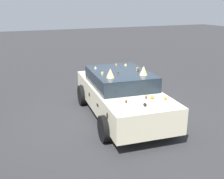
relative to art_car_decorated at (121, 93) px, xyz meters
name	(u,v)px	position (x,y,z in m)	size (l,w,h in m)	color
ground_plane	(121,116)	(-0.02, 0.00, -0.73)	(60.00, 60.00, 0.00)	#2D2D30
art_car_decorated	(121,93)	(0.00, 0.00, 0.00)	(4.57, 2.39, 1.65)	beige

